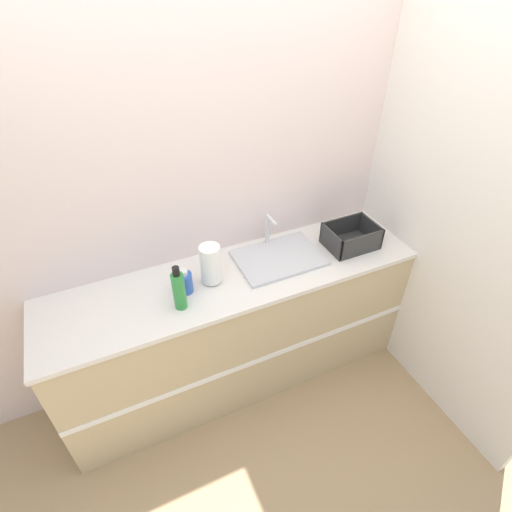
{
  "coord_description": "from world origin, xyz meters",
  "views": [
    {
      "loc": [
        -0.63,
        -1.38,
        2.44
      ],
      "look_at": [
        0.12,
        0.25,
        1.05
      ],
      "focal_mm": 28.0,
      "sensor_mm": 36.0,
      "label": 1
    }
  ],
  "objects_px": {
    "bottle_green": "(179,290)",
    "dish_rack": "(351,238)",
    "paper_towel_roll": "(211,264)",
    "bottle_blue": "(185,282)",
    "sink": "(278,256)"
  },
  "relations": [
    {
      "from": "bottle_green",
      "to": "dish_rack",
      "type": "bearing_deg",
      "value": 4.23
    },
    {
      "from": "paper_towel_roll",
      "to": "bottle_green",
      "type": "distance_m",
      "value": 0.25
    },
    {
      "from": "bottle_green",
      "to": "bottle_blue",
      "type": "distance_m",
      "value": 0.13
    },
    {
      "from": "bottle_green",
      "to": "sink",
      "type": "bearing_deg",
      "value": 13.05
    },
    {
      "from": "dish_rack",
      "to": "bottle_green",
      "type": "distance_m",
      "value": 1.14
    },
    {
      "from": "bottle_green",
      "to": "bottle_blue",
      "type": "bearing_deg",
      "value": 62.61
    },
    {
      "from": "dish_rack",
      "to": "bottle_blue",
      "type": "bearing_deg",
      "value": 178.72
    },
    {
      "from": "dish_rack",
      "to": "bottle_blue",
      "type": "xyz_separation_m",
      "value": [
        -1.08,
        0.02,
        0.01
      ]
    },
    {
      "from": "paper_towel_roll",
      "to": "bottle_blue",
      "type": "xyz_separation_m",
      "value": [
        -0.16,
        -0.02,
        -0.06
      ]
    },
    {
      "from": "sink",
      "to": "bottle_blue",
      "type": "height_order",
      "value": "sink"
    },
    {
      "from": "bottle_blue",
      "to": "dish_rack",
      "type": "bearing_deg",
      "value": -1.28
    },
    {
      "from": "sink",
      "to": "bottle_green",
      "type": "distance_m",
      "value": 0.68
    },
    {
      "from": "sink",
      "to": "bottle_blue",
      "type": "bearing_deg",
      "value": -175.81
    },
    {
      "from": "sink",
      "to": "bottle_green",
      "type": "bearing_deg",
      "value": -166.95
    },
    {
      "from": "dish_rack",
      "to": "bottle_green",
      "type": "xyz_separation_m",
      "value": [
        -1.13,
        -0.08,
        0.06
      ]
    }
  ]
}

